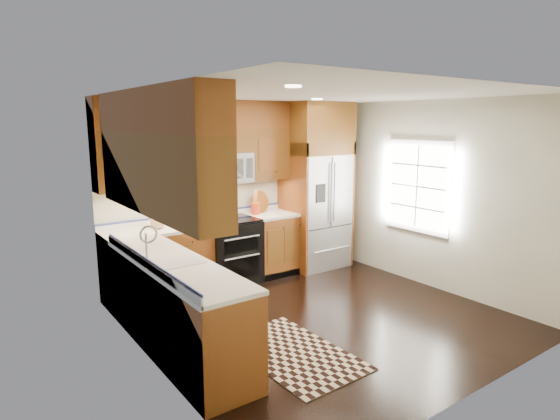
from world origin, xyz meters
TOP-DOWN VIEW (x-y plane):
  - ground at (0.00, 0.00)m, footprint 4.00×4.00m
  - wall_back at (0.00, 2.00)m, footprint 4.00×0.02m
  - wall_left at (-2.00, 0.00)m, footprint 0.02×4.00m
  - wall_right at (2.00, 0.00)m, footprint 0.02×4.00m
  - window at (1.98, 0.20)m, footprint 0.04×1.10m
  - base_cabinets at (-1.23, 0.90)m, footprint 2.85×3.00m
  - countertop at (-1.09, 1.01)m, footprint 2.86×3.01m
  - upper_cabinets at (-1.15, 1.09)m, footprint 2.85×3.00m
  - range at (-0.25, 1.67)m, footprint 0.76×0.67m
  - microwave at (-0.25, 1.80)m, footprint 0.76×0.40m
  - refrigerator at (1.30, 1.63)m, footprint 0.98×0.75m
  - sink_faucet at (-1.73, 0.23)m, footprint 0.54×0.44m
  - rug at (-0.79, -0.53)m, footprint 0.93×1.51m
  - knife_block at (-1.30, 1.74)m, footprint 0.13×0.16m
  - utensil_crock at (0.25, 1.77)m, footprint 0.15×0.15m
  - cutting_board at (0.39, 1.86)m, footprint 0.39×0.39m

SIDE VIEW (x-z plane):
  - ground at x=0.00m, z-range 0.00..0.00m
  - rug at x=-0.79m, z-range 0.00..0.01m
  - base_cabinets at x=-1.23m, z-range 0.00..0.90m
  - range at x=-0.25m, z-range 0.00..0.94m
  - countertop at x=-1.09m, z-range 0.90..0.94m
  - cutting_board at x=0.39m, z-range 0.94..0.96m
  - sink_faucet at x=-1.73m, z-range 0.81..1.18m
  - knife_block at x=-1.30m, z-range 0.91..1.21m
  - utensil_crock at x=0.25m, z-range 0.88..1.26m
  - wall_back at x=0.00m, z-range 0.00..2.60m
  - wall_left at x=-2.00m, z-range 0.00..2.60m
  - wall_right at x=2.00m, z-range 0.00..2.60m
  - refrigerator at x=1.30m, z-range 0.00..2.60m
  - window at x=1.98m, z-range 0.75..2.05m
  - microwave at x=-0.25m, z-range 1.45..1.87m
  - upper_cabinets at x=-1.15m, z-range 1.45..2.60m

